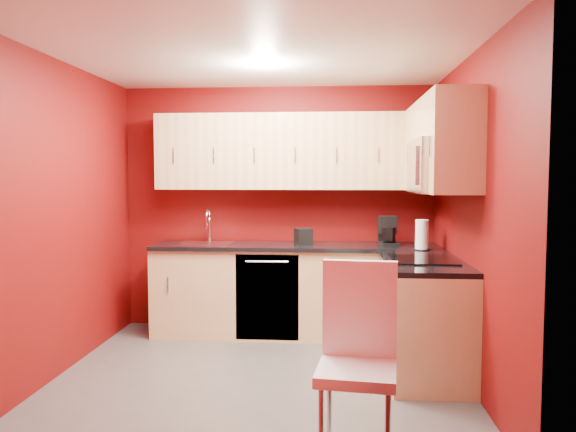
# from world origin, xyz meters

# --- Properties ---
(floor) EXTENTS (3.20, 3.20, 0.00)m
(floor) POSITION_xyz_m (0.00, 0.00, 0.00)
(floor) COLOR #4B4946
(floor) RESTS_ON ground
(ceiling) EXTENTS (3.20, 3.20, 0.00)m
(ceiling) POSITION_xyz_m (0.00, 0.00, 2.50)
(ceiling) COLOR white
(ceiling) RESTS_ON wall_back
(wall_back) EXTENTS (3.20, 0.00, 3.20)m
(wall_back) POSITION_xyz_m (0.00, 1.50, 1.25)
(wall_back) COLOR #5E0909
(wall_back) RESTS_ON floor
(wall_front) EXTENTS (3.20, 0.00, 3.20)m
(wall_front) POSITION_xyz_m (0.00, -1.50, 1.25)
(wall_front) COLOR #5E0909
(wall_front) RESTS_ON floor
(wall_left) EXTENTS (0.00, 3.00, 3.00)m
(wall_left) POSITION_xyz_m (-1.60, 0.00, 1.25)
(wall_left) COLOR #5E0909
(wall_left) RESTS_ON floor
(wall_right) EXTENTS (0.00, 3.00, 3.00)m
(wall_right) POSITION_xyz_m (1.60, 0.00, 1.25)
(wall_right) COLOR #5E0909
(wall_right) RESTS_ON floor
(base_cabinets_back) EXTENTS (2.80, 0.60, 0.87)m
(base_cabinets_back) POSITION_xyz_m (0.20, 1.20, 0.43)
(base_cabinets_back) COLOR #E5C283
(base_cabinets_back) RESTS_ON floor
(base_cabinets_right) EXTENTS (0.60, 1.30, 0.87)m
(base_cabinets_right) POSITION_xyz_m (1.30, 0.25, 0.43)
(base_cabinets_right) COLOR #E5C283
(base_cabinets_right) RESTS_ON floor
(countertop_back) EXTENTS (2.80, 0.63, 0.04)m
(countertop_back) POSITION_xyz_m (0.20, 1.19, 0.89)
(countertop_back) COLOR black
(countertop_back) RESTS_ON base_cabinets_back
(countertop_right) EXTENTS (0.63, 1.27, 0.04)m
(countertop_right) POSITION_xyz_m (1.29, 0.23, 0.89)
(countertop_right) COLOR black
(countertop_right) RESTS_ON base_cabinets_right
(upper_cabinets_back) EXTENTS (2.80, 0.35, 0.75)m
(upper_cabinets_back) POSITION_xyz_m (0.20, 1.32, 1.83)
(upper_cabinets_back) COLOR tan
(upper_cabinets_back) RESTS_ON wall_back
(upper_cabinets_right) EXTENTS (0.35, 1.55, 0.75)m
(upper_cabinets_right) POSITION_xyz_m (1.42, 0.44, 1.89)
(upper_cabinets_right) COLOR tan
(upper_cabinets_right) RESTS_ON wall_right
(microwave) EXTENTS (0.42, 0.76, 0.42)m
(microwave) POSITION_xyz_m (1.39, 0.20, 1.66)
(microwave) COLOR silver
(microwave) RESTS_ON upper_cabinets_right
(cooktop) EXTENTS (0.50, 0.55, 0.01)m
(cooktop) POSITION_xyz_m (1.28, 0.20, 0.92)
(cooktop) COLOR black
(cooktop) RESTS_ON countertop_right
(sink) EXTENTS (0.52, 0.42, 0.35)m
(sink) POSITION_xyz_m (-0.70, 1.20, 0.94)
(sink) COLOR silver
(sink) RESTS_ON countertop_back
(dishwasher_front) EXTENTS (0.60, 0.02, 0.82)m
(dishwasher_front) POSITION_xyz_m (-0.05, 0.91, 0.43)
(dishwasher_front) COLOR black
(dishwasher_front) RESTS_ON base_cabinets_back
(downlight) EXTENTS (0.20, 0.20, 0.01)m
(downlight) POSITION_xyz_m (0.00, 0.30, 2.48)
(downlight) COLOR white
(downlight) RESTS_ON ceiling
(coffee_maker) EXTENTS (0.20, 0.25, 0.28)m
(coffee_maker) POSITION_xyz_m (1.11, 1.17, 1.05)
(coffee_maker) COLOR black
(coffee_maker) RESTS_ON countertop_back
(napkin_holder) EXTENTS (0.20, 0.20, 0.16)m
(napkin_holder) POSITION_xyz_m (0.28, 1.17, 0.99)
(napkin_holder) COLOR black
(napkin_holder) RESTS_ON countertop_back
(paper_towel) EXTENTS (0.20, 0.20, 0.28)m
(paper_towel) POSITION_xyz_m (1.38, 0.85, 1.05)
(paper_towel) COLOR white
(paper_towel) RESTS_ON countertop_right
(dining_chair) EXTENTS (0.49, 0.51, 1.08)m
(dining_chair) POSITION_xyz_m (0.70, -1.20, 0.54)
(dining_chair) COLOR white
(dining_chair) RESTS_ON floor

